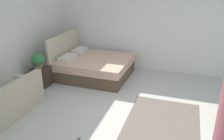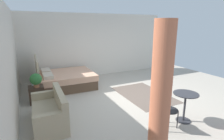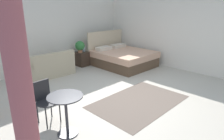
{
  "view_description": "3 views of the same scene",
  "coord_description": "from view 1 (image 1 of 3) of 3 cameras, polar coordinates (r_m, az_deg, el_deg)",
  "views": [
    {
      "loc": [
        -3.95,
        -0.76,
        2.67
      ],
      "look_at": [
        0.39,
        0.68,
        0.89
      ],
      "focal_mm": 36.86,
      "sensor_mm": 36.0,
      "label": 1
    },
    {
      "loc": [
        -4.76,
        3.01,
        2.31
      ],
      "look_at": [
        0.16,
        0.63,
        0.95
      ],
      "focal_mm": 28.77,
      "sensor_mm": 36.0,
      "label": 2
    },
    {
      "loc": [
        -3.49,
        -3.0,
        2.13
      ],
      "look_at": [
        -0.26,
        0.19,
        0.68
      ],
      "focal_mm": 32.0,
      "sensor_mm": 36.0,
      "label": 3
    }
  ],
  "objects": [
    {
      "name": "ground_plane",
      "position": [
        4.84,
        6.4,
        -12.56
      ],
      "size": [
        9.16,
        9.8,
        0.02
      ],
      "primitive_type": "cube",
      "color": "#B2A899"
    },
    {
      "name": "couch",
      "position": [
        5.34,
        -24.03,
        -7.34
      ],
      "size": [
        1.52,
        0.74,
        0.79
      ],
      "color": "tan",
      "rests_on": "ground"
    },
    {
      "name": "vase",
      "position": [
        6.49,
        -17.19,
        1.82
      ],
      "size": [
        0.11,
        0.11,
        0.19
      ],
      "color": "silver",
      "rests_on": "nightstand"
    },
    {
      "name": "wall_right",
      "position": [
        7.18,
        12.27,
        10.74
      ],
      "size": [
        0.12,
        6.8,
        2.83
      ],
      "primitive_type": "cube",
      "color": "silver",
      "rests_on": "ground"
    },
    {
      "name": "potted_plant",
      "position": [
        6.23,
        -17.94,
        2.34
      ],
      "size": [
        0.34,
        0.34,
        0.42
      ],
      "color": "#935B3D",
      "rests_on": "nightstand"
    },
    {
      "name": "area_rug",
      "position": [
        4.74,
        12.15,
        -13.54
      ],
      "size": [
        2.21,
        1.44,
        0.01
      ],
      "primitive_type": "cube",
      "color": "#66564C",
      "rests_on": "ground"
    },
    {
      "name": "nightstand",
      "position": [
        6.49,
        -17.1,
        -1.53
      ],
      "size": [
        0.41,
        0.43,
        0.52
      ],
      "color": "#38281E",
      "rests_on": "ground"
    },
    {
      "name": "bed",
      "position": [
        6.83,
        -4.76,
        0.99
      ],
      "size": [
        1.81,
        2.05,
        1.22
      ],
      "color": "brown",
      "rests_on": "ground"
    }
  ]
}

